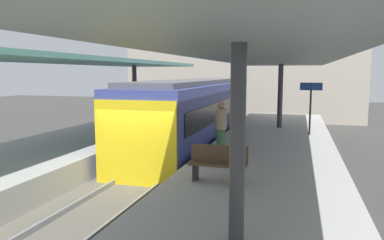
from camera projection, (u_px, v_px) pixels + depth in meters
ground_plane at (142, 188)px, 11.60m from camera, size 80.00×80.00×0.00m
platform_left at (40, 164)px, 12.60m from camera, size 4.40×28.00×1.00m
platform_right at (264, 182)px, 10.48m from camera, size 4.40×28.00×1.00m
track_ballast at (142, 185)px, 11.59m from camera, size 3.20×28.00×0.20m
rail_near_side at (121, 178)px, 11.77m from camera, size 0.08×28.00×0.14m
rail_far_side at (163, 181)px, 11.37m from camera, size 0.08×28.00×0.14m
commuter_train at (198, 112)px, 17.70m from camera, size 2.78×14.21×3.10m
canopy_left at (60, 61)px, 13.48m from camera, size 4.18×21.00×3.17m
canopy_right at (271, 57)px, 11.36m from camera, size 4.18×21.00×3.20m
platform_bench at (218, 162)px, 8.86m from camera, size 1.40×0.41×0.86m
platform_sign at (311, 97)px, 15.36m from camera, size 0.90×0.08×2.21m
passenger_near_bench at (154, 108)px, 18.30m from camera, size 0.36×0.36×1.71m
passenger_mid_platform at (221, 128)px, 11.49m from camera, size 0.36×0.36×1.72m
station_building_backdrop at (244, 50)px, 29.88m from camera, size 18.00×6.00×11.00m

